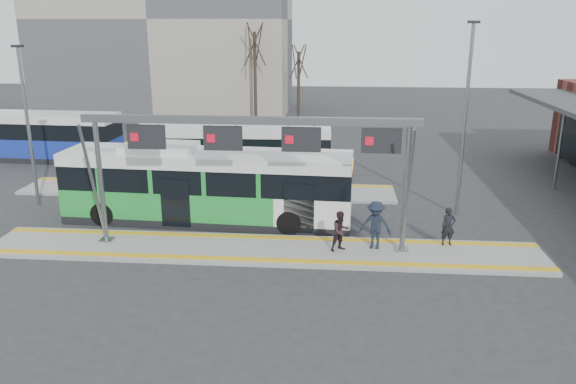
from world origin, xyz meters
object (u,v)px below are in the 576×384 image
(passenger_a, at_px, (448,226))
(passenger_c, at_px, (376,225))
(hero_bus, at_px, (207,187))
(passenger_b, at_px, (341,231))
(gantry, at_px, (253,144))

(passenger_a, relative_size, passenger_c, 0.80)
(hero_bus, bearing_deg, passenger_b, -26.06)
(passenger_b, bearing_deg, passenger_c, -20.60)
(hero_bus, xyz_separation_m, passenger_a, (10.31, -2.42, -0.70))
(passenger_b, distance_m, passenger_c, 1.41)
(passenger_a, height_order, passenger_b, passenger_b)
(gantry, xyz_separation_m, passenger_c, (4.79, 0.11, -3.18))
(hero_bus, xyz_separation_m, passenger_b, (6.02, -3.35, -0.67))
(passenger_b, height_order, passenger_c, passenger_c)
(gantry, relative_size, passenger_c, 6.68)
(gantry, xyz_separation_m, passenger_a, (7.72, 0.71, -3.37))
(gantry, distance_m, passenger_b, 4.80)
(gantry, height_order, passenger_b, gantry)
(passenger_a, bearing_deg, passenger_b, -177.38)
(gantry, relative_size, passenger_b, 8.09)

